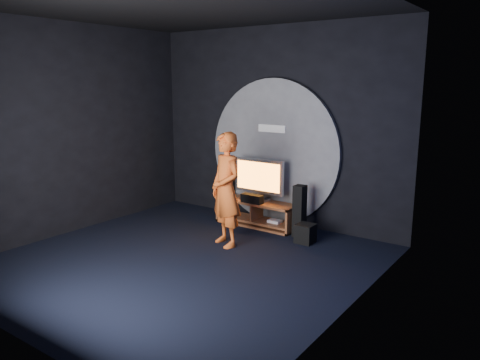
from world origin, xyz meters
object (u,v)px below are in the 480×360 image
(media_console, at_px, (257,215))
(subwoofer, at_px, (305,233))
(tv, at_px, (259,178))
(player, at_px, (226,190))
(tower_speaker_left, at_px, (227,194))
(tower_speaker_right, at_px, (299,211))

(media_console, relative_size, subwoofer, 4.91)
(tv, height_order, player, player)
(media_console, xyz_separation_m, player, (0.16, -1.13, 0.70))
(tv, xyz_separation_m, player, (0.17, -1.19, 0.03))
(tower_speaker_left, height_order, tower_speaker_right, same)
(media_console, distance_m, tower_speaker_right, 0.94)
(media_console, xyz_separation_m, tower_speaker_right, (0.90, -0.09, 0.24))
(tv, height_order, subwoofer, tv)
(media_console, relative_size, tower_speaker_left, 1.74)
(tower_speaker_right, relative_size, player, 0.49)
(media_console, bearing_deg, tower_speaker_right, -5.51)
(media_console, relative_size, player, 0.84)
(tower_speaker_right, bearing_deg, media_console, 174.49)
(tv, distance_m, subwoofer, 1.40)
(tower_speaker_right, relative_size, subwoofer, 2.83)
(subwoofer, bearing_deg, tower_speaker_right, 136.62)
(media_console, height_order, subwoofer, media_console)
(tv, height_order, tower_speaker_right, tv)
(subwoofer, relative_size, player, 0.17)
(tower_speaker_left, xyz_separation_m, subwoofer, (1.92, -0.48, -0.28))
(tower_speaker_right, xyz_separation_m, player, (-0.74, -1.04, 0.46))
(subwoofer, bearing_deg, tv, 161.71)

